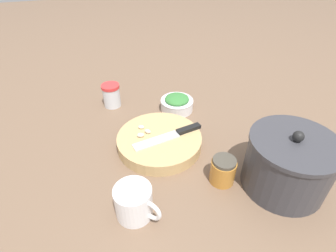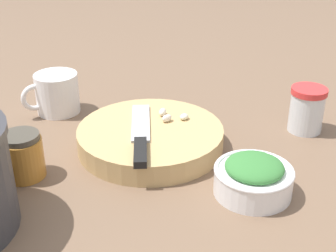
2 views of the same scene
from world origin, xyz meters
TOP-DOWN VIEW (x-y plane):
  - ground_plane at (0.00, 0.00)m, footprint 5.00×5.00m
  - cutting_board at (0.04, -0.05)m, footprint 0.28×0.28m
  - chef_knife at (0.05, -0.01)m, footprint 0.07×0.24m
  - garlic_cloves at (0.01, -0.10)m, footprint 0.06×0.05m
  - herb_bowl at (-0.15, 0.07)m, footprint 0.13×0.13m
  - spice_jar at (-0.26, -0.16)m, footprint 0.07×0.07m
  - coffee_mug at (0.27, -0.19)m, footprint 0.11×0.10m
  - honey_jar at (0.24, 0.07)m, footprint 0.07×0.07m
  - stock_pot at (0.31, 0.23)m, footprint 0.23×0.23m

SIDE VIEW (x-z plane):
  - ground_plane at x=0.00m, z-range 0.00..0.00m
  - cutting_board at x=0.04m, z-range 0.00..0.04m
  - herb_bowl at x=-0.15m, z-range 0.00..0.06m
  - honey_jar at x=0.24m, z-range 0.00..0.08m
  - coffee_mug at x=0.27m, z-range 0.00..0.09m
  - chef_knife at x=0.05m, z-range 0.04..0.05m
  - spice_jar at x=-0.26m, z-range 0.00..0.09m
  - garlic_cloves at x=0.01m, z-range 0.04..0.06m
  - stock_pot at x=0.31m, z-range -0.01..0.17m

